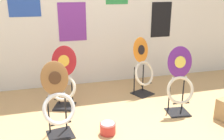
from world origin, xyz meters
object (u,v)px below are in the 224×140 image
object	(u,v)px
toilet_seat_display_crimson_swirl	(63,81)
toilet_seat_display_orange_sun	(143,68)
paint_can	(108,128)
toilet_seat_display_woodgrain	(58,102)
toilet_seat_display_purple_note	(180,84)

from	to	relation	value
toilet_seat_display_crimson_swirl	toilet_seat_display_orange_sun	distance (m)	1.23
paint_can	toilet_seat_display_woodgrain	bearing A→B (deg)	166.19
toilet_seat_display_orange_sun	paint_can	distance (m)	1.31
toilet_seat_display_crimson_swirl	toilet_seat_display_woodgrain	distance (m)	0.72
toilet_seat_display_crimson_swirl	toilet_seat_display_woodgrain	xyz separation A→B (m)	(-0.12, -0.71, 0.03)
toilet_seat_display_purple_note	toilet_seat_display_orange_sun	distance (m)	0.75
toilet_seat_display_orange_sun	paint_can	size ratio (longest dim) A/B	4.87
paint_can	toilet_seat_display_purple_note	bearing A→B (deg)	13.39
toilet_seat_display_woodgrain	toilet_seat_display_purple_note	bearing A→B (deg)	4.24
toilet_seat_display_purple_note	toilet_seat_display_crimson_swirl	world-z (taller)	toilet_seat_display_purple_note
toilet_seat_display_crimson_swirl	paint_can	size ratio (longest dim) A/B	4.60
toilet_seat_display_orange_sun	paint_can	world-z (taller)	toilet_seat_display_orange_sun
toilet_seat_display_crimson_swirl	toilet_seat_display_orange_sun	xyz separation A→B (m)	(1.22, 0.12, 0.05)
toilet_seat_display_purple_note	toilet_seat_display_woodgrain	bearing A→B (deg)	-175.76
toilet_seat_display_purple_note	toilet_seat_display_woodgrain	distance (m)	1.57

